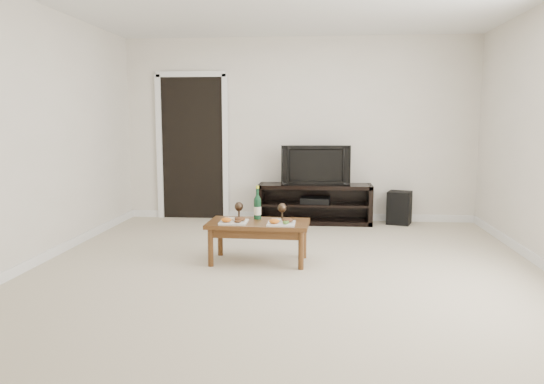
{
  "coord_description": "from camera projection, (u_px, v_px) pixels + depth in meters",
  "views": [
    {
      "loc": [
        0.34,
        -4.86,
        1.45
      ],
      "look_at": [
        -0.18,
        0.57,
        0.7
      ],
      "focal_mm": 35.0,
      "sensor_mm": 36.0,
      "label": 1
    }
  ],
  "objects": [
    {
      "name": "floor",
      "position": [
        285.0,
        273.0,
        5.03
      ],
      "size": [
        5.5,
        5.5,
        0.0
      ],
      "primitive_type": "plane",
      "color": "beige",
      "rests_on": "ground"
    },
    {
      "name": "subwoofer",
      "position": [
        399.0,
        208.0,
        7.38
      ],
      "size": [
        0.38,
        0.38,
        0.46
      ],
      "primitive_type": "cube",
      "rotation": [
        0.0,
        0.0,
        -0.32
      ],
      "color": "black",
      "rests_on": "ground"
    },
    {
      "name": "plate_left",
      "position": [
        234.0,
        220.0,
        5.3
      ],
      "size": [
        0.27,
        0.27,
        0.07
      ],
      "primitive_type": "cube",
      "color": "white",
      "rests_on": "coffee_table"
    },
    {
      "name": "goblet_right",
      "position": [
        282.0,
        211.0,
        5.49
      ],
      "size": [
        0.09,
        0.09,
        0.17
      ],
      "primitive_type": null,
      "color": "#382A1E",
      "rests_on": "coffee_table"
    },
    {
      "name": "plate_right",
      "position": [
        281.0,
        221.0,
        5.23
      ],
      "size": [
        0.27,
        0.27,
        0.07
      ],
      "primitive_type": "cube",
      "color": "white",
      "rests_on": "coffee_table"
    },
    {
      "name": "back_wall",
      "position": [
        299.0,
        130.0,
        7.58
      ],
      "size": [
        5.0,
        0.04,
        2.6
      ],
      "primitive_type": "cube",
      "color": "silver",
      "rests_on": "ground"
    },
    {
      "name": "coffee_table",
      "position": [
        259.0,
        242.0,
        5.4
      ],
      "size": [
        1.03,
        0.58,
        0.42
      ],
      "primitive_type": "cube",
      "rotation": [
        0.0,
        0.0,
        -0.03
      ],
      "color": "#513016",
      "rests_on": "ground"
    },
    {
      "name": "av_receiver",
      "position": [
        315.0,
        200.0,
        7.41
      ],
      "size": [
        0.42,
        0.33,
        0.08
      ],
      "primitive_type": "cube",
      "rotation": [
        0.0,
        0.0,
        -0.07
      ],
      "color": "black",
      "rests_on": "media_console"
    },
    {
      "name": "goblet_left",
      "position": [
        239.0,
        210.0,
        5.57
      ],
      "size": [
        0.09,
        0.09,
        0.17
      ],
      "primitive_type": null,
      "color": "#382A1E",
      "rests_on": "coffee_table"
    },
    {
      "name": "television",
      "position": [
        315.0,
        165.0,
        7.35
      ],
      "size": [
        0.96,
        0.2,
        0.55
      ],
      "primitive_type": "imported",
      "rotation": [
        0.0,
        0.0,
        0.08
      ],
      "color": "black",
      "rests_on": "media_console"
    },
    {
      "name": "wine_bottle",
      "position": [
        257.0,
        202.0,
        5.5
      ],
      "size": [
        0.07,
        0.07,
        0.35
      ],
      "primitive_type": "cylinder",
      "color": "#0F371F",
      "rests_on": "coffee_table"
    },
    {
      "name": "media_console",
      "position": [
        315.0,
        204.0,
        7.43
      ],
      "size": [
        1.58,
        0.45,
        0.55
      ],
      "primitive_type": "cube",
      "color": "black",
      "rests_on": "ground"
    },
    {
      "name": "doorway",
      "position": [
        193.0,
        149.0,
        7.73
      ],
      "size": [
        0.9,
        0.02,
        2.05
      ],
      "primitive_type": "cube",
      "color": "black",
      "rests_on": "ground"
    }
  ]
}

